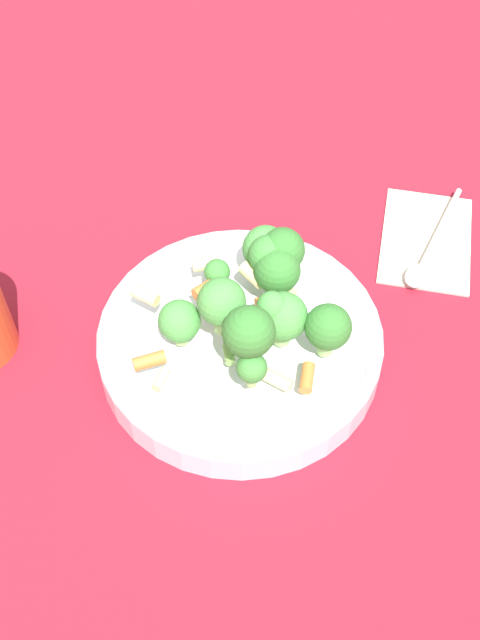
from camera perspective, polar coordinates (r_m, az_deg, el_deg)
name	(u,v)px	position (r m, az deg, el deg)	size (l,w,h in m)	color
ground_plane	(240,354)	(0.77, 0.00, -2.58)	(3.00, 3.00, 0.00)	maroon
bowl	(240,341)	(0.75, 0.00, -1.60)	(0.29, 0.29, 0.04)	silver
pasta_salad	(261,294)	(0.70, 1.63, 1.97)	(0.21, 0.19, 0.10)	#8CB766
napkin	(426,239)	(0.90, 14.01, 6.03)	(0.18, 0.18, 0.01)	beige
spoon	(428,254)	(0.87, 14.10, 4.87)	(0.16, 0.10, 0.01)	silver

